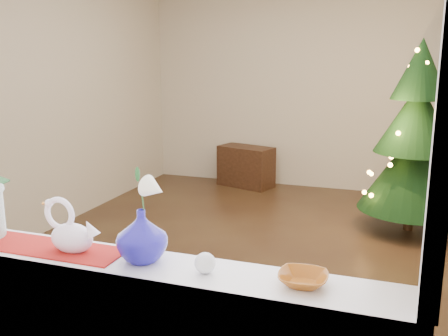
# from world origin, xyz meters

# --- Properties ---
(ground) EXTENTS (5.00, 5.00, 0.00)m
(ground) POSITION_xyz_m (0.00, 0.00, 0.00)
(ground) COLOR #311D14
(ground) RESTS_ON ground
(wall_back) EXTENTS (4.50, 0.10, 2.70)m
(wall_back) POSITION_xyz_m (0.00, 2.50, 1.35)
(wall_back) COLOR beige
(wall_back) RESTS_ON ground
(wall_front) EXTENTS (4.50, 0.10, 2.70)m
(wall_front) POSITION_xyz_m (0.00, -2.50, 1.35)
(wall_front) COLOR beige
(wall_front) RESTS_ON ground
(wall_left) EXTENTS (0.10, 5.00, 2.70)m
(wall_left) POSITION_xyz_m (-2.25, 0.00, 1.35)
(wall_left) COLOR beige
(wall_left) RESTS_ON ground
(windowsill) EXTENTS (2.20, 0.26, 0.04)m
(windowsill) POSITION_xyz_m (0.00, -2.37, 0.90)
(windowsill) COLOR white
(windowsill) RESTS_ON window_apron
(window_frame) EXTENTS (2.22, 0.06, 1.60)m
(window_frame) POSITION_xyz_m (0.00, -2.47, 1.70)
(window_frame) COLOR white
(window_frame) RESTS_ON windowsill
(runner) EXTENTS (0.70, 0.20, 0.01)m
(runner) POSITION_xyz_m (-0.38, -2.37, 0.92)
(runner) COLOR maroon
(runner) RESTS_ON windowsill
(swan) EXTENTS (0.27, 0.19, 0.21)m
(swan) POSITION_xyz_m (-0.24, -2.37, 1.03)
(swan) COLOR white
(swan) RESTS_ON windowsill
(blue_vase) EXTENTS (0.23, 0.23, 0.23)m
(blue_vase) POSITION_xyz_m (0.07, -2.36, 1.04)
(blue_vase) COLOR navy
(blue_vase) RESTS_ON windowsill
(lily) EXTENTS (0.13, 0.07, 0.18)m
(lily) POSITION_xyz_m (0.07, -2.36, 1.24)
(lily) COLOR white
(lily) RESTS_ON blue_vase
(paperweight) EXTENTS (0.10, 0.10, 0.08)m
(paperweight) POSITION_xyz_m (0.34, -2.38, 0.96)
(paperweight) COLOR silver
(paperweight) RESTS_ON windowsill
(amber_dish) EXTENTS (0.15, 0.15, 0.04)m
(amber_dish) POSITION_xyz_m (0.69, -2.36, 0.94)
(amber_dish) COLOR #8E4810
(amber_dish) RESTS_ON windowsill
(xmas_tree) EXTENTS (1.19, 1.19, 1.86)m
(xmas_tree) POSITION_xyz_m (1.13, 1.13, 0.93)
(xmas_tree) COLOR black
(xmas_tree) RESTS_ON ground
(side_table) EXTENTS (0.78, 0.55, 0.53)m
(side_table) POSITION_xyz_m (-0.90, 2.25, 0.27)
(side_table) COLOR black
(side_table) RESTS_ON ground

